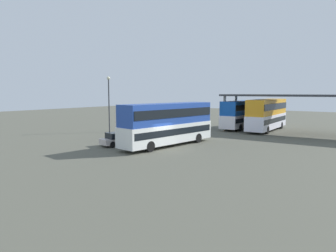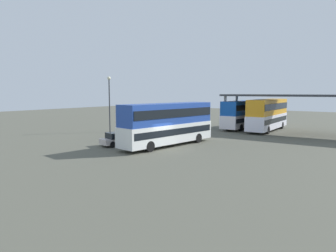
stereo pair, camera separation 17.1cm
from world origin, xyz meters
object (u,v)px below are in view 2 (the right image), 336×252
parked_hatchback (118,139)px  lamppost_tall (109,97)px  double_decker_near_canopy (243,113)px  double_decker_main (168,123)px  double_decker_mid_row (268,114)px

parked_hatchback → lamppost_tall: lamppost_tall is taller
parked_hatchback → double_decker_near_canopy: (4.81, 21.19, 1.59)m
double_decker_main → double_decker_mid_row: 18.59m
double_decker_main → parked_hatchback: 5.32m
parked_hatchback → double_decker_mid_row: size_ratio=0.35×
parked_hatchback → double_decker_near_canopy: bearing=4.8°
parked_hatchback → double_decker_mid_row: double_decker_mid_row is taller
double_decker_main → double_decker_near_canopy: bearing=6.5°
double_decker_main → double_decker_near_canopy: (0.61, 18.37, -0.09)m
double_decker_mid_row → double_decker_main: bearing=165.7°
double_decker_mid_row → lamppost_tall: bearing=128.3°
double_decker_main → double_decker_mid_row: bearing=-5.3°
double_decker_main → parked_hatchback: size_ratio=2.92×
lamppost_tall → parked_hatchback: bearing=-39.9°
double_decker_mid_row → lamppost_tall: 22.08m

